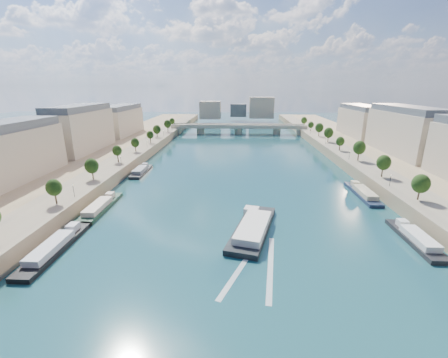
{
  "coord_description": "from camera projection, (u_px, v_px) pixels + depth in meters",
  "views": [
    {
      "loc": [
        -1.16,
        -16.83,
        38.84
      ],
      "look_at": [
        -5.88,
        91.37,
        5.0
      ],
      "focal_mm": 24.0,
      "sensor_mm": 36.0,
      "label": 1
    }
  ],
  "objects": [
    {
      "name": "ground",
      "position": [
        239.0,
        185.0,
        122.95
      ],
      "size": [
        700.0,
        700.0,
        0.0
      ],
      "primitive_type": "plane",
      "color": "#0D2F3B",
      "rests_on": "ground"
    },
    {
      "name": "quay_left",
      "position": [
        67.0,
        177.0,
        125.19
      ],
      "size": [
        44.0,
        520.0,
        5.0
      ],
      "primitive_type": "cube",
      "color": "#9E8460",
      "rests_on": "ground"
    },
    {
      "name": "quay_right",
      "position": [
        420.0,
        181.0,
        119.21
      ],
      "size": [
        44.0,
        520.0,
        5.0
      ],
      "primitive_type": "cube",
      "color": "#9E8460",
      "rests_on": "ground"
    },
    {
      "name": "pave_left",
      "position": [
        102.0,
        171.0,
        123.81
      ],
      "size": [
        14.0,
        520.0,
        0.1
      ],
      "primitive_type": "cube",
      "color": "gray",
      "rests_on": "quay_left"
    },
    {
      "name": "pave_right",
      "position": [
        383.0,
        174.0,
        119.07
      ],
      "size": [
        14.0,
        520.0,
        0.1
      ],
      "primitive_type": "cube",
      "color": "gray",
      "rests_on": "quay_right"
    },
    {
      "name": "trees_left",
      "position": [
        107.0,
        157.0,
        124.01
      ],
      "size": [
        4.8,
        268.8,
        8.26
      ],
      "color": "#382B1E",
      "rests_on": "ground"
    },
    {
      "name": "trees_right",
      "position": [
        369.0,
        156.0,
        127.07
      ],
      "size": [
        4.8,
        268.8,
        8.26
      ],
      "color": "#382B1E",
      "rests_on": "ground"
    },
    {
      "name": "lamps_left",
      "position": [
        101.0,
        171.0,
        113.27
      ],
      "size": [
        0.36,
        200.36,
        4.28
      ],
      "color": "black",
      "rests_on": "ground"
    },
    {
      "name": "lamps_right",
      "position": [
        367.0,
        165.0,
        123.21
      ],
      "size": [
        0.36,
        200.36,
        4.28
      ],
      "color": "black",
      "rests_on": "ground"
    },
    {
      "name": "buildings_left",
      "position": [
        49.0,
        138.0,
        133.02
      ],
      "size": [
        16.0,
        226.0,
        23.2
      ],
      "color": "#BBA890",
      "rests_on": "ground"
    },
    {
      "name": "buildings_right",
      "position": [
        441.0,
        141.0,
        125.95
      ],
      "size": [
        16.0,
        226.0,
        23.2
      ],
      "color": "#BBA890",
      "rests_on": "ground"
    },
    {
      "name": "skyline",
      "position": [
        241.0,
        109.0,
        327.78
      ],
      "size": [
        79.0,
        42.0,
        22.0
      ],
      "color": "#BBA890",
      "rests_on": "ground"
    },
    {
      "name": "bridge",
      "position": [
        238.0,
        128.0,
        250.33
      ],
      "size": [
        112.0,
        12.0,
        8.15
      ],
      "color": "#C1B79E",
      "rests_on": "ground"
    },
    {
      "name": "tour_barge",
      "position": [
        253.0,
        228.0,
        82.94
      ],
      "size": [
        15.54,
        30.75,
        4.01
      ],
      "rotation": [
        0.0,
        0.0,
        -0.25
      ],
      "color": "black",
      "rests_on": "ground"
    },
    {
      "name": "wake",
      "position": [
        256.0,
        266.0,
        67.49
      ],
      "size": [
        13.98,
        25.94,
        0.04
      ],
      "color": "silver",
      "rests_on": "ground"
    },
    {
      "name": "moored_barges_left",
      "position": [
        53.0,
        250.0,
        72.56
      ],
      "size": [
        5.0,
        159.89,
        3.6
      ],
      "color": "#161A31",
      "rests_on": "ground"
    }
  ]
}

